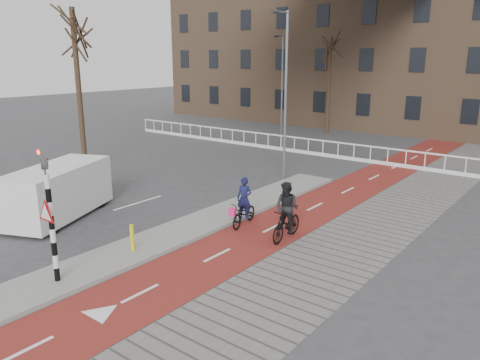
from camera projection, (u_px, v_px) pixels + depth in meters
The scene contains 15 objects.
ground at pixel (133, 265), 13.51m from camera, with size 120.00×120.00×0.00m, color #38383A.
bike_lane at pixel (338, 195), 20.23m from camera, with size 2.50×60.00×0.01m, color maroon.
sidewalk at pixel (402, 208), 18.57m from camera, with size 3.00×60.00×0.01m, color slate.
curb_island at pixel (207, 221), 16.96m from camera, with size 1.80×16.00×0.12m, color gray.
traffic_signal at pixel (50, 213), 11.82m from camera, with size 0.80×0.80×3.68m.
bollard at pixel (132, 238), 14.10m from camera, with size 0.12×0.12×0.82m, color #D8CF0C.
cyclist_near at pixel (244, 209), 16.52m from camera, with size 0.88×1.73×1.75m.
cyclist_far at pixel (287, 216), 15.18m from camera, with size 0.87×1.82×1.93m.
van at pixel (58, 191), 17.20m from camera, with size 3.46×4.88×1.95m.
railing at pixel (294, 147), 29.36m from camera, with size 28.00×0.10×0.99m.
townhouse_row at pixel (416, 31), 37.69m from camera, with size 46.00×10.00×15.90m.
tree_left at pixel (79, 91), 24.23m from camera, with size 0.27×0.27×8.23m, color #302215.
tree_mid at pixel (329, 86), 35.76m from camera, with size 0.23×0.23×7.27m, color #302215.
streetlight_near at pixel (286, 98), 22.03m from camera, with size 0.12×0.12×7.84m, color slate.
streetlight_left at pixel (282, 85), 35.90m from camera, with size 0.12×0.12×7.41m, color slate.
Camera 1 is at (10.10, -7.89, 5.82)m, focal length 35.00 mm.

